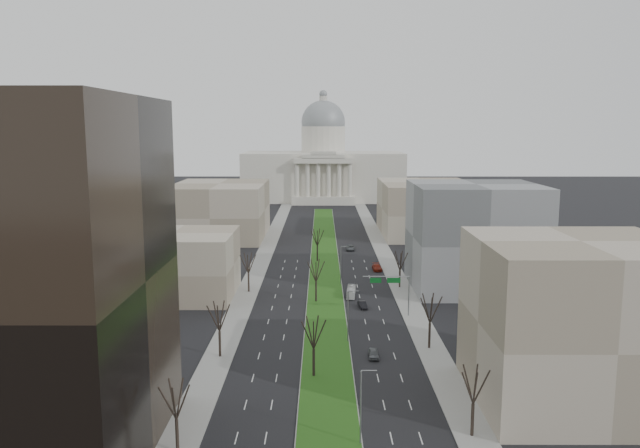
{
  "coord_description": "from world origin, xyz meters",
  "views": [
    {
      "loc": [
        -0.85,
        -47.94,
        36.69
      ],
      "look_at": [
        -1.23,
        106.88,
        12.56
      ],
      "focal_mm": 35.0,
      "sensor_mm": 36.0,
      "label": 1
    }
  ],
  "objects_px": {
    "car_black": "(362,305)",
    "car_grey_far": "(350,248)",
    "car_grey_near": "(374,354)",
    "car_red": "(377,267)",
    "box_van": "(351,292)"
  },
  "relations": [
    {
      "from": "car_black",
      "to": "car_grey_far",
      "type": "xyz_separation_m",
      "value": [
        0.29,
        60.53,
        0.07
      ]
    },
    {
      "from": "car_grey_near",
      "to": "car_black",
      "type": "height_order",
      "value": "car_grey_near"
    },
    {
      "from": "car_black",
      "to": "car_grey_far",
      "type": "height_order",
      "value": "car_grey_far"
    },
    {
      "from": "car_black",
      "to": "car_grey_near",
      "type": "bearing_deg",
      "value": -97.66
    },
    {
      "from": "car_black",
      "to": "box_van",
      "type": "distance_m",
      "value": 9.09
    },
    {
      "from": "car_red",
      "to": "box_van",
      "type": "relative_size",
      "value": 0.73
    },
    {
      "from": "car_red",
      "to": "car_grey_near",
      "type": "bearing_deg",
      "value": -97.34
    },
    {
      "from": "car_grey_near",
      "to": "car_red",
      "type": "xyz_separation_m",
      "value": [
        5.97,
        61.88,
        0.09
      ]
    },
    {
      "from": "car_grey_far",
      "to": "box_van",
      "type": "xyz_separation_m",
      "value": [
        -2.19,
        -51.65,
        0.3
      ]
    },
    {
      "from": "car_grey_far",
      "to": "box_van",
      "type": "distance_m",
      "value": 51.69
    },
    {
      "from": "car_black",
      "to": "box_van",
      "type": "xyz_separation_m",
      "value": [
        -1.9,
        8.88,
        0.37
      ]
    },
    {
      "from": "car_black",
      "to": "car_red",
      "type": "xyz_separation_m",
      "value": [
        5.95,
        33.99,
        0.11
      ]
    },
    {
      "from": "car_grey_near",
      "to": "car_red",
      "type": "distance_m",
      "value": 62.17
    },
    {
      "from": "car_black",
      "to": "car_red",
      "type": "bearing_deg",
      "value": 72.46
    },
    {
      "from": "car_grey_far",
      "to": "box_van",
      "type": "height_order",
      "value": "box_van"
    }
  ]
}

